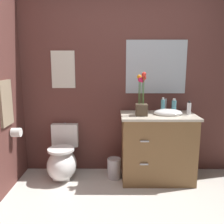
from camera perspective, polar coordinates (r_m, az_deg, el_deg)
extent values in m
cube|color=brown|center=(3.34, 6.14, 7.02)|extent=(4.28, 0.05, 2.50)
ellipsoid|color=white|center=(3.30, -11.68, -12.03)|extent=(0.38, 0.48, 0.40)
cube|color=white|center=(3.39, -11.42, -13.41)|extent=(0.22, 0.26, 0.18)
cube|color=white|center=(3.46, -10.92, -5.30)|extent=(0.36, 0.13, 0.32)
cylinder|color=white|center=(3.21, -11.90, -8.64)|extent=(0.34, 0.34, 0.03)
cylinder|color=#B7B7BC|center=(3.42, -11.02, -2.72)|extent=(0.04, 0.04, 0.02)
cube|color=brown|center=(3.22, 10.55, -8.41)|extent=(0.90, 0.52, 0.84)
cube|color=beige|center=(3.10, 10.83, -0.85)|extent=(0.94, 0.56, 0.03)
ellipsoid|color=white|center=(3.12, 13.02, -0.22)|extent=(0.36, 0.26, 0.10)
cylinder|color=#B7B7BC|center=(3.26, 12.47, 1.54)|extent=(0.02, 0.02, 0.18)
cube|color=#B7B7BC|center=(2.88, 7.68, -6.86)|extent=(0.10, 0.02, 0.02)
cube|color=#B7B7BC|center=(2.98, 7.54, -12.07)|extent=(0.10, 0.02, 0.02)
cube|color=#4C3D2D|center=(3.00, 6.94, 0.51)|extent=(0.14, 0.14, 0.14)
cylinder|color=#386B2D|center=(2.97, 7.45, 4.89)|extent=(0.01, 0.01, 0.32)
sphere|color=red|center=(2.95, 7.53, 7.99)|extent=(0.06, 0.06, 0.06)
cylinder|color=#386B2D|center=(3.00, 7.10, 4.65)|extent=(0.01, 0.01, 0.29)
sphere|color=#E01E51|center=(2.98, 7.17, 7.42)|extent=(0.06, 0.06, 0.06)
cylinder|color=#386B2D|center=(2.99, 6.35, 5.04)|extent=(0.01, 0.01, 0.33)
sphere|color=orange|center=(2.98, 6.42, 8.20)|extent=(0.06, 0.06, 0.06)
cylinder|color=#386B2D|center=(2.96, 6.61, 4.65)|extent=(0.01, 0.01, 0.30)
sphere|color=#E01E51|center=(2.94, 6.67, 7.53)|extent=(0.06, 0.06, 0.06)
cylinder|color=#386B2D|center=(2.94, 7.43, 5.23)|extent=(0.01, 0.01, 0.36)
sphere|color=red|center=(2.93, 7.52, 8.76)|extent=(0.06, 0.06, 0.06)
cylinder|color=white|center=(3.17, 17.61, 0.73)|extent=(0.05, 0.05, 0.15)
cylinder|color=black|center=(3.16, 17.70, 2.27)|extent=(0.03, 0.03, 0.02)
cylinder|color=teal|center=(3.16, 11.82, 1.27)|extent=(0.05, 0.05, 0.18)
cylinder|color=silver|center=(3.15, 11.90, 3.10)|extent=(0.03, 0.03, 0.02)
cylinder|color=teal|center=(3.18, 14.32, 1.12)|extent=(0.06, 0.06, 0.17)
cylinder|color=silver|center=(3.17, 14.41, 2.84)|extent=(0.03, 0.03, 0.02)
cylinder|color=#B7B7BC|center=(3.30, 0.50, -13.14)|extent=(0.18, 0.18, 0.26)
torus|color=#B7B7BC|center=(3.25, 0.50, -10.97)|extent=(0.18, 0.18, 0.01)
cube|color=silver|center=(3.35, -11.40, 9.75)|extent=(0.31, 0.01, 0.49)
cube|color=#B2BCC6|center=(3.33, 10.30, 10.34)|extent=(0.80, 0.01, 0.70)
cube|color=gray|center=(3.02, -23.63, 1.92)|extent=(0.03, 0.28, 0.52)
cylinder|color=white|center=(3.15, -21.54, -4.48)|extent=(0.11, 0.11, 0.11)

